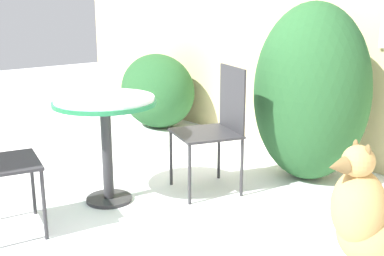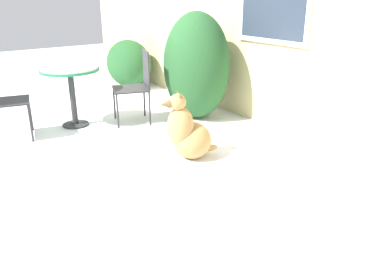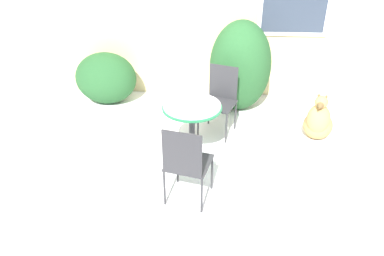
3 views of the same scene
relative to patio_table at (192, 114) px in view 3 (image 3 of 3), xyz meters
The scene contains 8 objects.
ground_plane 0.77m from the patio_table, 18.03° to the right, with size 16.00×16.00×0.00m, color white.
house_wall 2.25m from the patio_table, 77.51° to the left, with size 8.00×0.10×2.78m.
shrub_left 2.21m from the patio_table, 133.47° to the left, with size 1.00×0.75×0.85m.
shrub_middle 1.64m from the patio_table, 66.33° to the left, with size 0.95×0.87×1.44m.
patio_table is the anchor object (origin of this frame).
patio_chair_near_table 0.84m from the patio_table, 65.19° to the left, with size 0.58×0.58×0.96m.
patio_chair_far_side 0.85m from the patio_table, 90.61° to the right, with size 0.55×0.55×0.96m.
dog 1.85m from the patio_table, 18.83° to the left, with size 0.52×0.60×0.73m.
Camera 3 is at (-0.14, -3.92, 2.78)m, focal length 35.00 mm.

